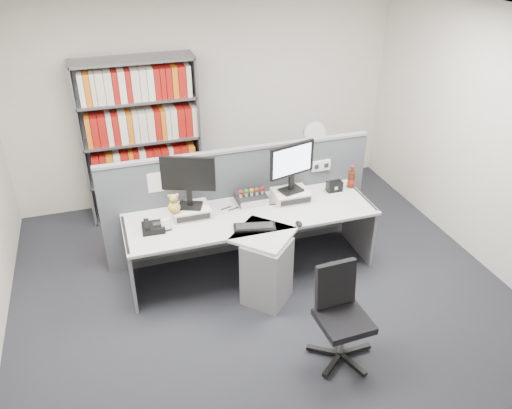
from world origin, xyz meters
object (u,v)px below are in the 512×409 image
object	(u,v)px
filing_cabinet	(311,180)
office_chair	(340,312)
mouse	(299,224)
monitor_left	(188,178)
speaker	(334,186)
desktop_pc	(251,198)
shelving_unit	(142,142)
desk	(258,246)
desk_phone	(153,227)
cola_bottle	(351,179)
keyboard	(255,227)
monitor_right	(292,164)
desk_fan	(314,135)
desk_calendar	(166,225)

from	to	relation	value
filing_cabinet	office_chair	size ratio (longest dim) A/B	0.80
mouse	monitor_left	bearing A→B (deg)	151.95
mouse	speaker	bearing A→B (deg)	40.55
desktop_pc	speaker	xyz separation A→B (m)	(0.95, -0.05, 0.02)
shelving_unit	filing_cabinet	world-z (taller)	shelving_unit
desk	desk_phone	world-z (taller)	desk_phone
desk	cola_bottle	xyz separation A→B (m)	(1.25, 0.44, 0.36)
keyboard	desktop_pc	bearing A→B (deg)	76.24
desk_phone	monitor_right	bearing A→B (deg)	6.49
mouse	filing_cabinet	size ratio (longest dim) A/B	0.15
desktop_pc	shelving_unit	bearing A→B (deg)	125.25
cola_bottle	shelving_unit	distance (m)	2.58
desktop_pc	speaker	world-z (taller)	speaker
speaker	monitor_right	bearing A→B (deg)	-176.94
monitor_right	desk_fan	distance (m)	1.24
desk	desk_fan	bearing A→B (deg)	49.38
keyboard	monitor_left	bearing A→B (deg)	141.41
desktop_pc	shelving_unit	distance (m)	1.71
speaker	cola_bottle	world-z (taller)	cola_bottle
keyboard	mouse	xyz separation A→B (m)	(0.44, -0.09, 0.01)
desk_calendar	keyboard	bearing A→B (deg)	-15.80
desk	desk_calendar	xyz separation A→B (m)	(-0.89, 0.18, 0.31)
office_chair	desk_fan	bearing A→B (deg)	71.97
filing_cabinet	mouse	bearing A→B (deg)	-117.87
shelving_unit	desk_fan	size ratio (longest dim) A/B	4.34
desktop_pc	desk_phone	bearing A→B (deg)	-166.89
monitor_left	desk_phone	size ratio (longest dim) A/B	2.45
desk_calendar	shelving_unit	world-z (taller)	shelving_unit
desk	cola_bottle	world-z (taller)	cola_bottle
shelving_unit	desk_calendar	bearing A→B (deg)	-89.51
speaker	desk	bearing A→B (deg)	-158.23
monitor_right	speaker	bearing A→B (deg)	3.06
desk_phone	filing_cabinet	bearing A→B (deg)	28.24
mouse	desk_phone	world-z (taller)	desk_phone
cola_bottle	filing_cabinet	distance (m)	1.07
desktop_pc	cola_bottle	xyz separation A→B (m)	(1.17, -0.03, 0.06)
shelving_unit	filing_cabinet	distance (m)	2.24
monitor_left	desk_fan	xyz separation A→B (m)	(1.80, 1.02, -0.16)
cola_bottle	shelving_unit	size ratio (longest dim) A/B	0.13
filing_cabinet	office_chair	distance (m)	2.71
office_chair	monitor_left	bearing A→B (deg)	121.72
desk_fan	office_chair	size ratio (longest dim) A/B	0.52
cola_bottle	shelving_unit	xyz separation A→B (m)	(-2.15, 1.41, 0.16)
monitor_right	mouse	xyz separation A→B (m)	(-0.12, -0.52, -0.41)
keyboard	desk	bearing A→B (deg)	47.67
desk	mouse	bearing A→B (deg)	-20.04
monitor_left	shelving_unit	world-z (taller)	shelving_unit
desk	desk_fan	distance (m)	1.92
speaker	cola_bottle	size ratio (longest dim) A/B	0.64
filing_cabinet	desk	bearing A→B (deg)	-130.61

